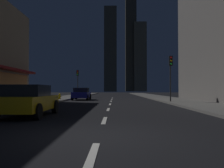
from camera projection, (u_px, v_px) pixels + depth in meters
The scene contains 14 objects.
ground_plane at pixel (113, 98), 38.33m from camera, with size 78.00×136.00×0.10m, color black.
sidewalk_right at pixel (156, 97), 38.24m from camera, with size 4.00×76.00×0.15m, color #605E59.
sidewalk_left at pixel (69, 97), 38.42m from camera, with size 4.00×76.00×0.15m, color #605E59.
lane_marking_center at pixel (110, 104), 19.93m from camera, with size 0.16×33.40×0.01m.
skyscraper_distant_tall at pixel (110, 49), 146.72m from camera, with size 7.61×7.46×51.88m, color #484436.
skyscraper_distant_mid at pixel (131, 38), 165.03m from camera, with size 7.37×7.32×74.49m, color #3B382C.
skyscraper_distant_short at pixel (140, 57), 162.86m from camera, with size 8.46×7.44×46.96m, color #5D5846.
skyscraper_distant_slender at pixel (187, 38), 127.49m from camera, with size 6.40×7.17×57.61m, color #5C5745.
car_parked_near at pixel (28, 100), 11.06m from camera, with size 1.98×4.24×1.45m.
car_parked_far at pixel (82, 94), 28.51m from camera, with size 1.98×4.24×1.45m.
fire_hydrant_far_left at pixel (60, 96), 27.12m from camera, with size 0.42×0.30×0.65m.
traffic_light_near_right at pixel (171, 68), 21.78m from camera, with size 0.32×0.48×4.20m.
traffic_light_far_left at pixel (78, 77), 37.61m from camera, with size 0.32×0.48×4.20m.
street_lamp_right at pixel (219, 9), 11.31m from camera, with size 1.96×0.56×6.58m.
Camera 1 is at (0.43, -6.36, 1.24)m, focal length 38.28 mm.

